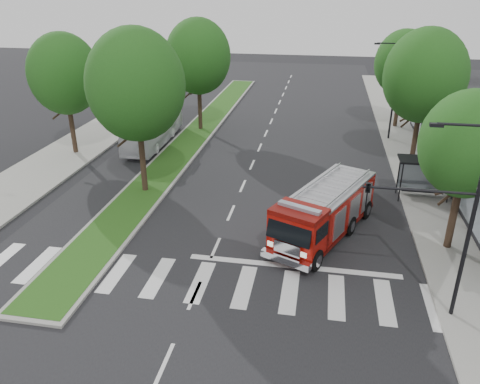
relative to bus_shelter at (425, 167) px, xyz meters
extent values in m
plane|color=black|center=(-11.20, -8.15, -2.04)|extent=(140.00, 140.00, 0.00)
cube|color=gray|center=(1.30, 1.85, -1.96)|extent=(5.00, 80.00, 0.15)
cube|color=gray|center=(-25.70, 1.85, -1.96)|extent=(5.00, 80.00, 0.15)
cube|color=gray|center=(-17.20, 9.85, -1.97)|extent=(3.00, 50.00, 0.14)
cube|color=#1B4C15|center=(-17.20, 9.85, -1.89)|extent=(2.60, 49.50, 0.02)
cylinder|color=black|center=(-1.40, -0.75, -0.79)|extent=(0.08, 0.08, 2.50)
cylinder|color=black|center=(1.40, -0.75, -0.79)|extent=(0.08, 0.08, 2.50)
cylinder|color=black|center=(-1.40, 0.45, -0.79)|extent=(0.08, 0.08, 2.50)
cylinder|color=black|center=(1.40, 0.45, -0.79)|extent=(0.08, 0.08, 2.50)
cube|color=black|center=(0.00, -0.15, 0.51)|extent=(3.20, 1.60, 0.12)
cube|color=#8C99A5|center=(0.00, 0.55, -0.74)|extent=(2.80, 0.04, 1.80)
cube|color=black|center=(0.00, -0.15, -1.49)|extent=(2.40, 0.40, 0.08)
cylinder|color=black|center=(0.30, -6.15, -0.17)|extent=(0.36, 0.36, 3.74)
ellipsoid|color=#173A10|center=(0.30, -6.15, 3.49)|extent=(4.40, 4.40, 5.06)
cylinder|color=black|center=(0.30, 5.85, 0.16)|extent=(0.36, 0.36, 4.40)
ellipsoid|color=#173A10|center=(0.30, 5.85, 4.46)|extent=(5.60, 5.60, 6.44)
cylinder|color=black|center=(0.30, 15.85, -0.06)|extent=(0.36, 0.36, 3.96)
ellipsoid|color=#173A10|center=(0.30, 15.85, 3.81)|extent=(5.00, 5.00, 5.75)
cylinder|color=black|center=(-17.20, -2.15, 0.27)|extent=(0.36, 0.36, 4.62)
ellipsoid|color=#173A10|center=(-17.20, -2.15, 4.79)|extent=(5.80, 5.80, 6.67)
cylinder|color=black|center=(-17.20, 11.85, 0.16)|extent=(0.36, 0.36, 4.40)
ellipsoid|color=#173A10|center=(-17.20, 11.85, 4.46)|extent=(5.60, 5.60, 6.44)
cylinder|color=black|center=(-25.20, 3.85, 0.05)|extent=(0.36, 0.36, 4.18)
ellipsoid|color=#173A10|center=(-25.20, 3.85, 4.14)|extent=(5.20, 5.20, 5.98)
cylinder|color=black|center=(-0.70, -11.65, 1.96)|extent=(0.16, 0.16, 8.00)
cylinder|color=black|center=(-1.60, -11.65, 5.86)|extent=(1.80, 0.10, 0.10)
cube|color=black|center=(-2.50, -11.65, 5.81)|extent=(0.45, 0.20, 0.12)
cylinder|color=black|center=(-2.70, -11.65, 3.36)|extent=(4.00, 0.10, 0.10)
imported|color=black|center=(-4.50, -11.65, 2.96)|extent=(0.18, 0.22, 1.10)
cylinder|color=black|center=(-0.70, 11.85, 1.96)|extent=(0.16, 0.16, 8.00)
cylinder|color=black|center=(-1.60, 11.85, 5.86)|extent=(1.80, 0.10, 0.10)
cube|color=black|center=(-2.50, 11.85, 5.81)|extent=(0.45, 0.20, 0.12)
cube|color=#620905|center=(-5.86, -5.79, -1.56)|extent=(5.55, 8.41, 0.24)
cube|color=#970E08|center=(-5.54, -5.08, -0.54)|extent=(4.75, 6.64, 1.94)
cube|color=#970E08|center=(-7.09, -8.52, -0.54)|extent=(2.92, 2.58, 2.03)
cube|color=#B2B2B7|center=(-5.54, -5.08, 0.48)|extent=(4.75, 6.64, 0.12)
cylinder|color=#B2B2B7|center=(-6.33, -4.72, 0.67)|extent=(2.48, 5.34, 0.10)
cylinder|color=#B2B2B7|center=(-4.74, -5.44, 0.67)|extent=(2.48, 5.34, 0.10)
cube|color=silver|center=(-7.55, -9.54, -1.46)|extent=(2.43, 1.34, 0.34)
cube|color=#8C99A5|center=(-7.09, -8.52, 0.77)|extent=(2.08, 1.18, 0.17)
cylinder|color=black|center=(-8.23, -8.33, -1.51)|extent=(0.75, 1.11, 1.07)
cylinder|color=black|center=(-6.19, -9.25, -1.51)|extent=(0.75, 1.11, 1.07)
cylinder|color=black|center=(-6.55, -4.62, -1.51)|extent=(0.75, 1.11, 1.07)
cylinder|color=black|center=(-4.52, -5.54, -1.51)|extent=(0.75, 1.11, 1.07)
cylinder|color=black|center=(-5.60, -2.50, -1.51)|extent=(0.75, 1.11, 1.07)
cylinder|color=black|center=(-3.57, -3.42, -1.51)|extent=(0.75, 1.11, 1.07)
imported|color=silver|center=(-20.03, 7.46, -0.71)|extent=(2.48, 9.62, 2.66)
camera|label=1|loc=(-6.35, -28.03, 10.24)|focal=35.00mm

